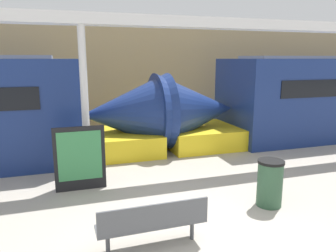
# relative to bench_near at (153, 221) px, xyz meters

# --- Properties ---
(ground_plane) EXTENTS (60.00, 60.00, 0.00)m
(ground_plane) POSITION_rel_bench_near_xyz_m (0.83, -0.26, -0.50)
(ground_plane) COLOR #A8A093
(station_wall) EXTENTS (56.00, 0.20, 5.00)m
(station_wall) POSITION_rel_bench_near_xyz_m (0.83, 9.91, 2.00)
(station_wall) COLOR tan
(station_wall) RESTS_ON ground_plane
(bench_near) EXTENTS (1.84, 0.46, 0.85)m
(bench_near) POSITION_rel_bench_near_xyz_m (0.00, 0.00, 0.00)
(bench_near) COLOR #4C4F54
(bench_near) RESTS_ON ground_plane
(trash_bin) EXTENTS (0.56, 0.56, 1.01)m
(trash_bin) POSITION_rel_bench_near_xyz_m (2.82, 0.84, 0.01)
(trash_bin) COLOR #2D5138
(trash_bin) RESTS_ON ground_plane
(poster_board) EXTENTS (1.19, 0.07, 1.56)m
(poster_board) POSITION_rel_bench_near_xyz_m (-0.98, 2.96, 0.29)
(poster_board) COLOR black
(poster_board) RESTS_ON ground_plane
(support_column_near) EXTENTS (0.19, 0.19, 3.91)m
(support_column_near) POSITION_rel_bench_near_xyz_m (-0.76, 3.71, 1.45)
(support_column_near) COLOR silver
(support_column_near) RESTS_ON ground_plane
(canopy_beam) EXTENTS (28.00, 0.60, 0.28)m
(canopy_beam) POSITION_rel_bench_near_xyz_m (-0.76, 3.71, 3.55)
(canopy_beam) COLOR silver
(canopy_beam) RESTS_ON support_column_near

